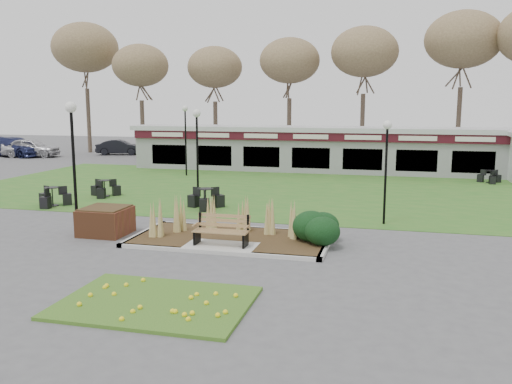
% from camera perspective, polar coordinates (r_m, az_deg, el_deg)
% --- Properties ---
extents(ground, '(100.00, 100.00, 0.00)m').
position_cam_1_polar(ground, '(16.62, -3.86, -6.16)').
color(ground, '#515154').
rests_on(ground, ground).
extents(lawn, '(34.00, 16.00, 0.02)m').
position_cam_1_polar(lawn, '(28.02, 3.76, 0.26)').
color(lawn, '#2A6820').
rests_on(lawn, ground).
extents(flower_bed, '(4.20, 3.00, 0.16)m').
position_cam_1_polar(flower_bed, '(12.53, -10.52, -11.24)').
color(flower_bed, '#2A5E1B').
rests_on(flower_bed, ground).
extents(planting_bed, '(6.75, 3.40, 1.27)m').
position_cam_1_polar(planting_bed, '(17.46, 1.50, -4.13)').
color(planting_bed, '#352515').
rests_on(planting_bed, ground).
extents(park_bench, '(1.70, 0.66, 0.93)m').
position_cam_1_polar(park_bench, '(16.71, -3.61, -3.99)').
color(park_bench, '#8D5F3F').
rests_on(park_bench, ground).
extents(brick_planter, '(1.50, 1.50, 0.95)m').
position_cam_1_polar(brick_planter, '(19.16, -15.55, -2.93)').
color(brick_planter, brown).
rests_on(brick_planter, ground).
extents(food_pavilion, '(24.60, 3.40, 2.90)m').
position_cam_1_polar(food_pavilion, '(35.66, 6.13, 4.56)').
color(food_pavilion, gray).
rests_on(food_pavilion, ground).
extents(tree_backdrop, '(47.24, 5.24, 10.36)m').
position_cam_1_polar(tree_backdrop, '(43.68, 7.84, 14.45)').
color(tree_backdrop, '#47382B').
rests_on(tree_backdrop, ground).
extents(lamp_post_near_left, '(0.37, 0.37, 4.49)m').
position_cam_1_polar(lamp_post_near_left, '(19.17, -18.76, 5.37)').
color(lamp_post_near_left, black).
rests_on(lamp_post_near_left, ground).
extents(lamp_post_mid_left, '(0.35, 0.35, 4.17)m').
position_cam_1_polar(lamp_post_mid_left, '(23.81, -6.23, 5.94)').
color(lamp_post_mid_left, black).
rests_on(lamp_post_mid_left, ground).
extents(lamp_post_mid_right, '(0.32, 0.32, 3.82)m').
position_cam_1_polar(lamp_post_mid_right, '(20.19, 13.59, 4.40)').
color(lamp_post_mid_right, black).
rests_on(lamp_post_mid_right, ground).
extents(lamp_post_far_left, '(0.35, 0.35, 4.27)m').
position_cam_1_polar(lamp_post_far_left, '(33.36, -7.45, 7.03)').
color(lamp_post_far_left, black).
rests_on(lamp_post_far_left, ground).
extents(bistro_set_a, '(1.53, 1.41, 0.82)m').
position_cam_1_polar(bistro_set_a, '(25.07, -20.62, -0.76)').
color(bistro_set_a, black).
rests_on(bistro_set_a, ground).
extents(bistro_set_b, '(1.42, 1.41, 0.78)m').
position_cam_1_polar(bistro_set_b, '(26.84, -15.65, 0.11)').
color(bistro_set_b, black).
rests_on(bistro_set_b, ground).
extents(bistro_set_c, '(1.56, 1.56, 0.86)m').
position_cam_1_polar(bistro_set_c, '(23.00, -5.32, -1.02)').
color(bistro_set_c, black).
rests_on(bistro_set_c, ground).
extents(bistro_set_d, '(1.31, 1.20, 0.70)m').
position_cam_1_polar(bistro_set_d, '(32.92, 23.41, 1.30)').
color(bistro_set_d, black).
rests_on(bistro_set_d, ground).
extents(car_silver, '(4.83, 2.67, 1.55)m').
position_cam_1_polar(car_silver, '(48.37, -22.61, 4.33)').
color(car_silver, silver).
rests_on(car_silver, ground).
extents(car_black, '(4.13, 2.35, 1.29)m').
position_cam_1_polar(car_black, '(48.13, -14.15, 4.58)').
color(car_black, black).
rests_on(car_black, ground).
extents(car_blue, '(5.84, 3.24, 1.60)m').
position_cam_1_polar(car_blue, '(49.47, -24.03, 4.36)').
color(car_blue, navy).
rests_on(car_blue, ground).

